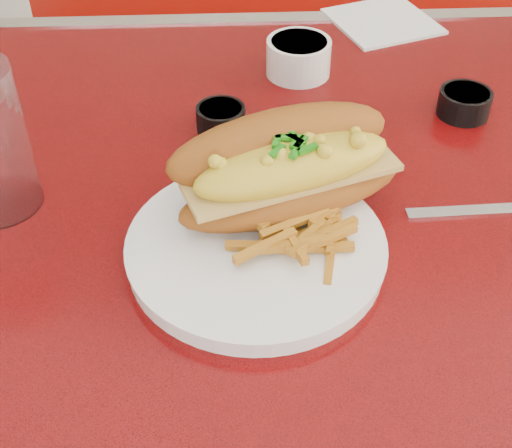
{
  "coord_description": "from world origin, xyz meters",
  "views": [
    {
      "loc": [
        -0.17,
        -0.57,
        1.23
      ],
      "look_at": [
        -0.15,
        -0.09,
        0.81
      ],
      "focal_mm": 50.0,
      "sensor_mm": 36.0,
      "label": 1
    }
  ],
  "objects_px": {
    "dinner_plate": "(256,249)",
    "gravy_ramekin": "(299,56)",
    "diner_table": "(375,294)",
    "booth_bench_far": "(300,133)",
    "sauce_cup_left": "(221,117)",
    "mac_hoagie": "(288,167)",
    "sauce_cup_right": "(465,102)",
    "fork": "(308,208)"
  },
  "relations": [
    {
      "from": "dinner_plate",
      "to": "gravy_ramekin",
      "type": "bearing_deg",
      "value": 78.2
    },
    {
      "from": "diner_table",
      "to": "booth_bench_far",
      "type": "xyz_separation_m",
      "value": [
        0.0,
        0.81,
        -0.32
      ]
    },
    {
      "from": "diner_table",
      "to": "gravy_ramekin",
      "type": "bearing_deg",
      "value": 107.7
    },
    {
      "from": "dinner_plate",
      "to": "sauce_cup_left",
      "type": "distance_m",
      "value": 0.22
    },
    {
      "from": "mac_hoagie",
      "to": "sauce_cup_left",
      "type": "distance_m",
      "value": 0.17
    },
    {
      "from": "dinner_plate",
      "to": "gravy_ramekin",
      "type": "height_order",
      "value": "gravy_ramekin"
    },
    {
      "from": "dinner_plate",
      "to": "sauce_cup_right",
      "type": "xyz_separation_m",
      "value": [
        0.26,
        0.23,
        0.01
      ]
    },
    {
      "from": "diner_table",
      "to": "mac_hoagie",
      "type": "distance_m",
      "value": 0.25
    },
    {
      "from": "dinner_plate",
      "to": "gravy_ramekin",
      "type": "distance_m",
      "value": 0.34
    },
    {
      "from": "booth_bench_far",
      "to": "mac_hoagie",
      "type": "height_order",
      "value": "booth_bench_far"
    },
    {
      "from": "booth_bench_far",
      "to": "dinner_plate",
      "type": "relative_size",
      "value": 4.68
    },
    {
      "from": "dinner_plate",
      "to": "sauce_cup_right",
      "type": "distance_m",
      "value": 0.34
    },
    {
      "from": "mac_hoagie",
      "to": "sauce_cup_right",
      "type": "bearing_deg",
      "value": 18.39
    },
    {
      "from": "dinner_plate",
      "to": "fork",
      "type": "relative_size",
      "value": 1.95
    },
    {
      "from": "mac_hoagie",
      "to": "sauce_cup_right",
      "type": "distance_m",
      "value": 0.29
    },
    {
      "from": "sauce_cup_left",
      "to": "sauce_cup_right",
      "type": "xyz_separation_m",
      "value": [
        0.29,
        0.02,
        0.0
      ]
    },
    {
      "from": "dinner_plate",
      "to": "sauce_cup_left",
      "type": "relative_size",
      "value": 3.47
    },
    {
      "from": "diner_table",
      "to": "dinner_plate",
      "type": "relative_size",
      "value": 4.79
    },
    {
      "from": "dinner_plate",
      "to": "fork",
      "type": "distance_m",
      "value": 0.07
    },
    {
      "from": "diner_table",
      "to": "mac_hoagie",
      "type": "height_order",
      "value": "mac_hoagie"
    },
    {
      "from": "booth_bench_far",
      "to": "fork",
      "type": "xyz_separation_m",
      "value": [
        -0.09,
        -0.86,
        0.5
      ]
    },
    {
      "from": "fork",
      "to": "sauce_cup_left",
      "type": "bearing_deg",
      "value": 41.02
    },
    {
      "from": "fork",
      "to": "gravy_ramekin",
      "type": "bearing_deg",
      "value": 11.03
    },
    {
      "from": "mac_hoagie",
      "to": "fork",
      "type": "distance_m",
      "value": 0.05
    },
    {
      "from": "diner_table",
      "to": "fork",
      "type": "xyz_separation_m",
      "value": [
        -0.09,
        -0.05,
        0.18
      ]
    },
    {
      "from": "booth_bench_far",
      "to": "sauce_cup_left",
      "type": "height_order",
      "value": "booth_bench_far"
    },
    {
      "from": "sauce_cup_left",
      "to": "mac_hoagie",
      "type": "bearing_deg",
      "value": -68.05
    },
    {
      "from": "booth_bench_far",
      "to": "sauce_cup_left",
      "type": "xyz_separation_m",
      "value": [
        -0.18,
        -0.69,
        0.5
      ]
    },
    {
      "from": "diner_table",
      "to": "fork",
      "type": "distance_m",
      "value": 0.21
    },
    {
      "from": "dinner_plate",
      "to": "mac_hoagie",
      "type": "bearing_deg",
      "value": 60.62
    },
    {
      "from": "diner_table",
      "to": "booth_bench_far",
      "type": "bearing_deg",
      "value": 90.0
    },
    {
      "from": "fork",
      "to": "gravy_ramekin",
      "type": "relative_size",
      "value": 1.22
    },
    {
      "from": "fork",
      "to": "gravy_ramekin",
      "type": "distance_m",
      "value": 0.29
    },
    {
      "from": "booth_bench_far",
      "to": "gravy_ramekin",
      "type": "relative_size",
      "value": 11.1
    },
    {
      "from": "sauce_cup_right",
      "to": "gravy_ramekin",
      "type": "bearing_deg",
      "value": 150.49
    },
    {
      "from": "diner_table",
      "to": "sauce_cup_right",
      "type": "xyz_separation_m",
      "value": [
        0.11,
        0.14,
        0.18
      ]
    },
    {
      "from": "mac_hoagie",
      "to": "sauce_cup_right",
      "type": "height_order",
      "value": "mac_hoagie"
    },
    {
      "from": "dinner_plate",
      "to": "sauce_cup_left",
      "type": "bearing_deg",
      "value": 98.02
    },
    {
      "from": "mac_hoagie",
      "to": "gravy_ramekin",
      "type": "bearing_deg",
      "value": 63.06
    },
    {
      "from": "mac_hoagie",
      "to": "sauce_cup_left",
      "type": "bearing_deg",
      "value": 92.71
    },
    {
      "from": "gravy_ramekin",
      "to": "booth_bench_far",
      "type": "bearing_deg",
      "value": 82.33
    },
    {
      "from": "sauce_cup_right",
      "to": "fork",
      "type": "bearing_deg",
      "value": -137.98
    }
  ]
}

